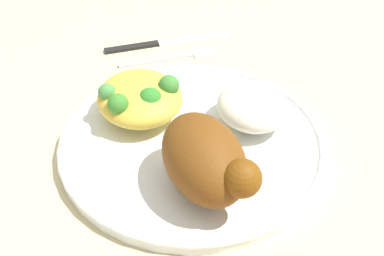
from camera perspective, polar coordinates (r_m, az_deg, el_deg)
The scene contains 7 objects.
ground_plane at distance 0.52m, azimuth -0.00°, elevation -2.19°, with size 2.00×2.00×0.00m, color beige.
plate at distance 0.52m, azimuth -0.00°, elevation -1.50°, with size 0.29×0.29×0.02m.
roasted_chicken at distance 0.44m, azimuth 1.68°, elevation -3.82°, with size 0.12×0.07×0.07m.
rice_pile at distance 0.53m, azimuth 7.19°, elevation 2.90°, with size 0.08×0.08×0.04m, color silver.
mac_cheese_with_broccoli at distance 0.54m, azimuth -6.33°, elevation 3.68°, with size 0.11×0.10×0.05m.
fork at distance 0.67m, azimuth -2.15°, elevation 8.64°, with size 0.02×0.14×0.01m.
knife at distance 0.71m, azimuth -4.21°, elevation 10.28°, with size 0.03×0.19×0.01m.
Camera 1 is at (0.36, -0.14, 0.35)m, focal length 43.96 mm.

